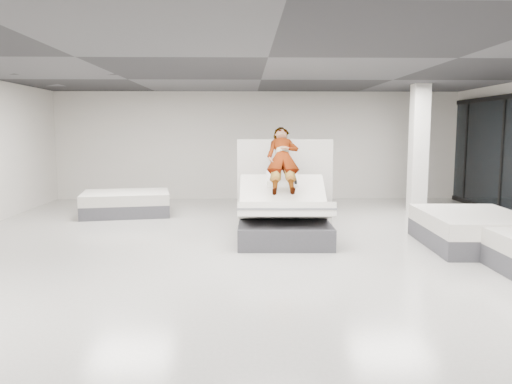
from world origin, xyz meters
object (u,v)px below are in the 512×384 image
at_px(hero_bed, 283,217).
at_px(flat_bed_right_far, 473,230).
at_px(flat_bed_left_far, 126,203).
at_px(remote, 295,182).
at_px(person, 283,169).
at_px(column, 419,149).
at_px(divider_panel, 285,183).

distance_m(hero_bed, flat_bed_right_far, 3.40).
relative_size(hero_bed, flat_bed_left_far, 0.99).
relative_size(hero_bed, remote, 16.18).
xyz_separation_m(remote, flat_bed_left_far, (-3.87, 2.88, -0.82)).
bearing_deg(hero_bed, person, 88.80).
bearing_deg(remote, flat_bed_right_far, -10.30).
bearing_deg(flat_bed_right_far, hero_bed, 168.50).
bearing_deg(flat_bed_left_far, hero_bed, -37.84).
bearing_deg(hero_bed, remote, -11.50).
xyz_separation_m(remote, column, (3.42, 3.20, 0.50)).
relative_size(hero_bed, person, 1.28).
distance_m(remote, column, 4.71).
height_order(person, divider_panel, person).
relative_size(remote, flat_bed_right_far, 0.06).
relative_size(hero_bed, column, 0.71).
distance_m(flat_bed_right_far, flat_bed_left_far, 7.82).
distance_m(person, flat_bed_right_far, 3.62).
bearing_deg(flat_bed_right_far, person, 163.45).
height_order(hero_bed, flat_bed_left_far, hero_bed).
bearing_deg(person, remote, -57.85).
distance_m(divider_panel, column, 3.97).
relative_size(person, column, 0.55).
distance_m(flat_bed_left_far, column, 7.42).
bearing_deg(hero_bed, column, 40.93).
height_order(hero_bed, column, column).
height_order(hero_bed, person, person).
relative_size(hero_bed, divider_panel, 1.10).
bearing_deg(column, flat_bed_left_far, -177.50).
distance_m(remote, flat_bed_right_far, 3.28).
relative_size(remote, column, 0.04).
xyz_separation_m(hero_bed, divider_panel, (0.13, 1.41, 0.52)).
height_order(remote, flat_bed_right_far, remote).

